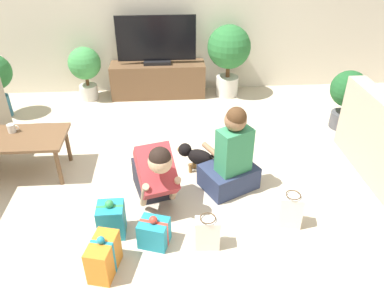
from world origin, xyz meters
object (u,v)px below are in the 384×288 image
at_px(person_kneeling, 155,173).
at_px(gift_box_a, 104,256).
at_px(gift_box_b, 112,219).
at_px(mug, 12,128).
at_px(gift_box_c, 155,232).
at_px(tv_console, 158,80).
at_px(coffee_table, 20,141).
at_px(potted_plant_back_right, 229,52).
at_px(gift_bag_a, 291,210).
at_px(dog, 196,156).
at_px(potted_plant_back_left, 85,67).
at_px(potted_plant_corner_right, 348,94).
at_px(person_sitting, 232,159).
at_px(gift_bag_b, 208,233).
at_px(tv, 157,43).

relative_size(person_kneeling, gift_box_a, 2.18).
distance_m(gift_box_b, mug, 1.59).
bearing_deg(gift_box_c, tv_console, 89.55).
distance_m(coffee_table, potted_plant_back_right, 3.12).
relative_size(potted_plant_back_right, person_kneeling, 1.36).
distance_m(gift_box_c, gift_bag_a, 1.21).
relative_size(coffee_table, dog, 2.13).
xyz_separation_m(gift_box_a, gift_box_b, (0.01, 0.41, 0.00)).
relative_size(coffee_table, person_kneeling, 1.19).
distance_m(coffee_table, gift_box_c, 1.80).
bearing_deg(gift_box_c, potted_plant_back_left, 108.82).
xyz_separation_m(potted_plant_back_right, potted_plant_back_left, (-2.10, 0.00, -0.18)).
height_order(dog, gift_box_c, dog).
bearing_deg(dog, potted_plant_back_left, -112.87).
height_order(gift_bag_a, mug, mug).
relative_size(gift_box_a, gift_bag_a, 1.03).
xyz_separation_m(tv_console, mug, (-1.50, -1.84, 0.24)).
distance_m(potted_plant_back_left, person_kneeling, 2.68).
height_order(potted_plant_corner_right, mug, potted_plant_corner_right).
bearing_deg(dog, tv_console, -137.81).
distance_m(person_sitting, gift_bag_b, 0.87).
bearing_deg(potted_plant_back_right, gift_box_b, -116.70).
bearing_deg(gift_bag_b, tv, 97.61).
xyz_separation_m(coffee_table, potted_plant_corner_right, (3.81, 0.77, 0.07)).
bearing_deg(gift_bag_a, tv_console, 111.97).
relative_size(potted_plant_back_right, potted_plant_back_left, 1.35).
xyz_separation_m(person_kneeling, gift_box_a, (-0.39, -0.81, -0.19)).
bearing_deg(potted_plant_corner_right, gift_bag_b, -135.45).
relative_size(potted_plant_back_left, gift_bag_b, 2.46).
bearing_deg(potted_plant_corner_right, dog, -156.72).
distance_m(tv, potted_plant_back_left, 1.10).
xyz_separation_m(potted_plant_corner_right, gift_bag_a, (-1.22, -1.75, -0.30)).
bearing_deg(person_sitting, potted_plant_back_right, -124.41).
relative_size(person_kneeling, gift_bag_a, 2.25).
bearing_deg(dog, gift_box_c, 7.88).
height_order(potted_plant_back_left, dog, potted_plant_back_left).
distance_m(tv_console, potted_plant_back_left, 1.08).
bearing_deg(mug, potted_plant_corner_right, 9.53).
distance_m(potted_plant_back_right, potted_plant_back_left, 2.11).
height_order(person_kneeling, mug, person_kneeling).
height_order(potted_plant_back_left, person_sitting, person_sitting).
bearing_deg(dog, gift_bag_a, 71.72).
relative_size(person_sitting, gift_box_a, 2.57).
xyz_separation_m(tv, gift_box_c, (-0.02, -3.07, -0.70)).
height_order(potted_plant_back_right, gift_box_c, potted_plant_back_right).
height_order(dog, gift_box_b, gift_box_b).
height_order(person_sitting, gift_box_c, person_sitting).
relative_size(potted_plant_back_right, gift_bag_a, 3.06).
xyz_separation_m(coffee_table, person_sitting, (2.14, -0.40, -0.05)).
bearing_deg(gift_bag_b, potted_plant_corner_right, 44.55).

